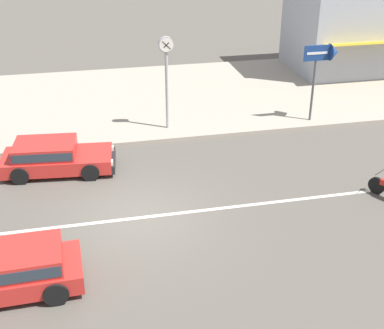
# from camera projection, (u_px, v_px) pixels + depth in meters

# --- Properties ---
(ground_plane) EXTENTS (160.00, 160.00, 0.00)m
(ground_plane) POSITION_uv_depth(u_px,v_px,m) (139.00, 218.00, 15.89)
(ground_plane) COLOR #544F47
(lane_centre_stripe) EXTENTS (50.40, 0.14, 0.01)m
(lane_centre_stripe) POSITION_uv_depth(u_px,v_px,m) (139.00, 218.00, 15.89)
(lane_centre_stripe) COLOR silver
(lane_centre_stripe) RESTS_ON ground
(kerb_strip) EXTENTS (68.00, 10.00, 0.15)m
(kerb_strip) POSITION_uv_depth(u_px,v_px,m) (111.00, 101.00, 24.79)
(kerb_strip) COLOR #9E9384
(kerb_strip) RESTS_ON ground
(hatchback_red_0) EXTENTS (3.63, 1.84, 1.10)m
(hatchback_red_0) POSITION_uv_depth(u_px,v_px,m) (13.00, 269.00, 12.74)
(hatchback_red_0) COLOR red
(hatchback_red_0) RESTS_ON ground
(hatchback_red_2) EXTENTS (3.98, 2.10, 1.10)m
(hatchback_red_2) POSITION_uv_depth(u_px,v_px,m) (53.00, 156.00, 18.34)
(hatchback_red_2) COLOR red
(hatchback_red_2) RESTS_ON ground
(street_clock) EXTENTS (0.60, 0.22, 3.70)m
(street_clock) POSITION_uv_depth(u_px,v_px,m) (166.00, 62.00, 20.55)
(street_clock) COLOR #9E9EA3
(street_clock) RESTS_ON kerb_strip
(arrow_signboard) EXTENTS (1.46, 0.68, 3.20)m
(arrow_signboard) POSITION_uv_depth(u_px,v_px,m) (329.00, 56.00, 21.38)
(arrow_signboard) COLOR #4C4C51
(arrow_signboard) RESTS_ON kerb_strip
(shopfront_corner_warung) EXTENTS (6.46, 5.57, 5.43)m
(shopfront_corner_warung) POSITION_uv_depth(u_px,v_px,m) (355.00, 18.00, 28.15)
(shopfront_corner_warung) COLOR #999EA8
(shopfront_corner_warung) RESTS_ON kerb_strip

